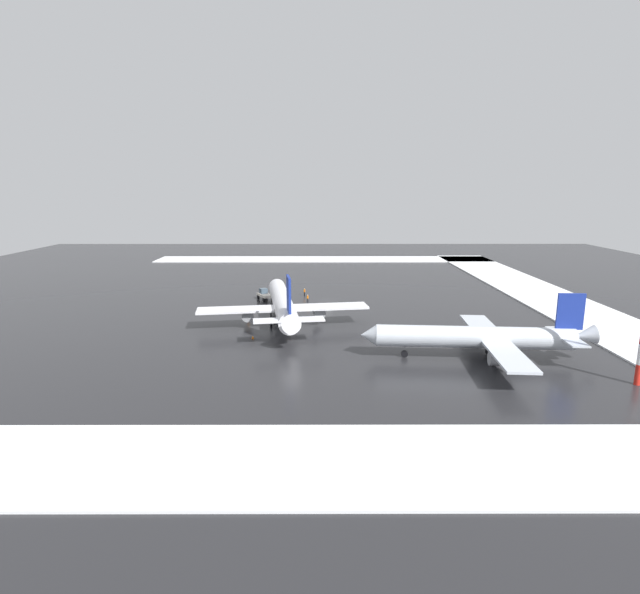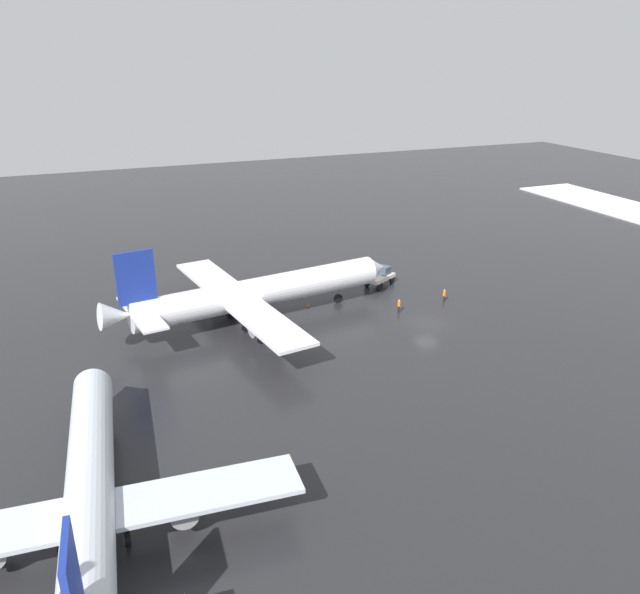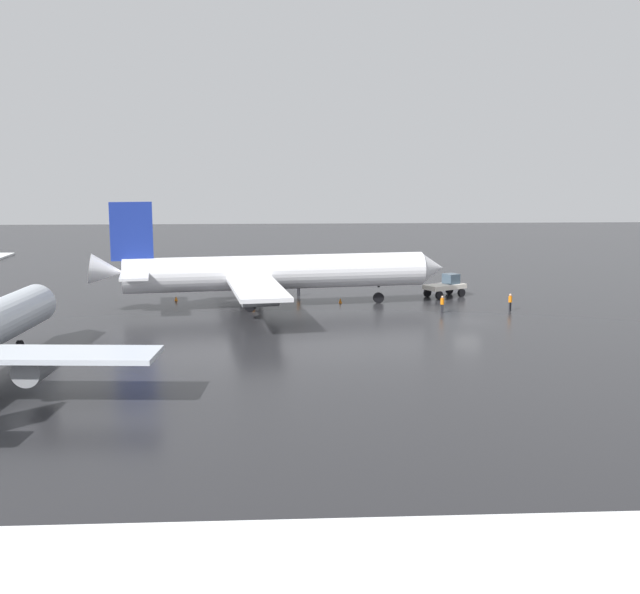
{
  "view_description": "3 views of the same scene",
  "coord_description": "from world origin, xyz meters",
  "px_view_note": "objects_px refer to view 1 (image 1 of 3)",
  "views": [
    {
      "loc": [
        -107.15,
        1.74,
        23.74
      ],
      "look_at": [
        -6.29,
        1.49,
        2.19
      ],
      "focal_mm": 28.0,
      "sensor_mm": 36.0,
      "label": 1
    },
    {
      "loc": [
        -37.31,
        -57.83,
        30.31
      ],
      "look_at": [
        -11.85,
        4.73,
        3.4
      ],
      "focal_mm": 35.0,
      "sensor_mm": 36.0,
      "label": 2
    },
    {
      "loc": [
        -17.92,
        -72.98,
        14.82
      ],
      "look_at": [
        -13.79,
        2.2,
        2.04
      ],
      "focal_mm": 45.0,
      "sensor_mm": 36.0,
      "label": 3
    }
  ],
  "objects_px": {
    "airplane_foreground_jet": "(480,337)",
    "traffic_cone_wingtip_side": "(253,337)",
    "traffic_cone_mid_line": "(290,324)",
    "ground_crew_beside_wing": "(248,313)",
    "traffic_cone_near_nose": "(276,312)",
    "airplane_distant_tail": "(283,304)",
    "pushback_tug": "(265,294)",
    "ground_crew_by_nose_gear": "(305,292)",
    "ground_crew_near_tug": "(308,298)"
  },
  "relations": [
    {
      "from": "airplane_distant_tail",
      "to": "ground_crew_beside_wing",
      "type": "distance_m",
      "value": 7.98
    },
    {
      "from": "airplane_distant_tail",
      "to": "ground_crew_near_tug",
      "type": "distance_m",
      "value": 17.85
    },
    {
      "from": "ground_crew_beside_wing",
      "to": "traffic_cone_near_nose",
      "type": "xyz_separation_m",
      "value": [
        4.28,
        -4.89,
        -0.7
      ]
    },
    {
      "from": "pushback_tug",
      "to": "ground_crew_near_tug",
      "type": "relative_size",
      "value": 2.98
    },
    {
      "from": "airplane_distant_tail",
      "to": "ground_crew_by_nose_gear",
      "type": "xyz_separation_m",
      "value": [
        24.23,
        -3.29,
        -2.63
      ]
    },
    {
      "from": "ground_crew_by_nose_gear",
      "to": "ground_crew_near_tug",
      "type": "distance_m",
      "value": 7.13
    },
    {
      "from": "airplane_distant_tail",
      "to": "pushback_tug",
      "type": "bearing_deg",
      "value": 7.11
    },
    {
      "from": "airplane_foreground_jet",
      "to": "ground_crew_near_tug",
      "type": "height_order",
      "value": "airplane_foreground_jet"
    },
    {
      "from": "airplane_foreground_jet",
      "to": "traffic_cone_mid_line",
      "type": "bearing_deg",
      "value": -29.17
    },
    {
      "from": "ground_crew_near_tug",
      "to": "traffic_cone_mid_line",
      "type": "distance_m",
      "value": 18.9
    },
    {
      "from": "traffic_cone_wingtip_side",
      "to": "airplane_foreground_jet",
      "type": "bearing_deg",
      "value": -106.61
    },
    {
      "from": "pushback_tug",
      "to": "ground_crew_by_nose_gear",
      "type": "relative_size",
      "value": 2.98
    },
    {
      "from": "airplane_distant_tail",
      "to": "ground_crew_beside_wing",
      "type": "relative_size",
      "value": 21.45
    },
    {
      "from": "ground_crew_by_nose_gear",
      "to": "ground_crew_near_tug",
      "type": "bearing_deg",
      "value": -127.67
    },
    {
      "from": "airplane_foreground_jet",
      "to": "pushback_tug",
      "type": "relative_size",
      "value": 6.51
    },
    {
      "from": "traffic_cone_near_nose",
      "to": "traffic_cone_mid_line",
      "type": "xyz_separation_m",
      "value": [
        -9.06,
        -3.35,
        0.0
      ]
    },
    {
      "from": "airplane_foreground_jet",
      "to": "pushback_tug",
      "type": "height_order",
      "value": "airplane_foreground_jet"
    },
    {
      "from": "traffic_cone_near_nose",
      "to": "airplane_foreground_jet",
      "type": "bearing_deg",
      "value": -131.26
    },
    {
      "from": "traffic_cone_near_nose",
      "to": "airplane_distant_tail",
      "type": "bearing_deg",
      "value": -165.81
    },
    {
      "from": "ground_crew_beside_wing",
      "to": "airplane_foreground_jet",
      "type": "bearing_deg",
      "value": -3.61
    },
    {
      "from": "airplane_distant_tail",
      "to": "ground_crew_beside_wing",
      "type": "height_order",
      "value": "airplane_distant_tail"
    },
    {
      "from": "airplane_distant_tail",
      "to": "traffic_cone_wingtip_side",
      "type": "distance_m",
      "value": 11.35
    },
    {
      "from": "airplane_distant_tail",
      "to": "ground_crew_by_nose_gear",
      "type": "bearing_deg",
      "value": -16.06
    },
    {
      "from": "ground_crew_by_nose_gear",
      "to": "traffic_cone_wingtip_side",
      "type": "height_order",
      "value": "ground_crew_by_nose_gear"
    },
    {
      "from": "pushback_tug",
      "to": "traffic_cone_wingtip_side",
      "type": "relative_size",
      "value": 9.25
    },
    {
      "from": "airplane_distant_tail",
      "to": "ground_crew_near_tug",
      "type": "relative_size",
      "value": 21.45
    },
    {
      "from": "traffic_cone_near_nose",
      "to": "traffic_cone_mid_line",
      "type": "height_order",
      "value": "same"
    },
    {
      "from": "ground_crew_near_tug",
      "to": "traffic_cone_mid_line",
      "type": "height_order",
      "value": "ground_crew_near_tug"
    },
    {
      "from": "traffic_cone_near_nose",
      "to": "pushback_tug",
      "type": "bearing_deg",
      "value": 16.21
    },
    {
      "from": "ground_crew_by_nose_gear",
      "to": "traffic_cone_near_nose",
      "type": "relative_size",
      "value": 3.11
    },
    {
      "from": "airplane_distant_tail",
      "to": "traffic_cone_wingtip_side",
      "type": "height_order",
      "value": "airplane_distant_tail"
    },
    {
      "from": "ground_crew_by_nose_gear",
      "to": "airplane_distant_tail",
      "type": "bearing_deg",
      "value": -142.43
    },
    {
      "from": "ground_crew_by_nose_gear",
      "to": "traffic_cone_wingtip_side",
      "type": "xyz_separation_m",
      "value": [
        -34.23,
        7.5,
        -0.7
      ]
    },
    {
      "from": "traffic_cone_mid_line",
      "to": "traffic_cone_wingtip_side",
      "type": "xyz_separation_m",
      "value": [
        -8.47,
        5.66,
        0.0
      ]
    },
    {
      "from": "traffic_cone_near_nose",
      "to": "traffic_cone_mid_line",
      "type": "distance_m",
      "value": 9.66
    },
    {
      "from": "airplane_foreground_jet",
      "to": "traffic_cone_near_nose",
      "type": "xyz_separation_m",
      "value": [
        27.61,
        31.47,
        -2.97
      ]
    },
    {
      "from": "ground_crew_by_nose_gear",
      "to": "traffic_cone_mid_line",
      "type": "xyz_separation_m",
      "value": [
        -25.76,
        1.84,
        -0.7
      ]
    },
    {
      "from": "pushback_tug",
      "to": "ground_crew_by_nose_gear",
      "type": "bearing_deg",
      "value": -91.3
    },
    {
      "from": "traffic_cone_near_nose",
      "to": "traffic_cone_wingtip_side",
      "type": "distance_m",
      "value": 17.68
    },
    {
      "from": "airplane_distant_tail",
      "to": "traffic_cone_mid_line",
      "type": "xyz_separation_m",
      "value": [
        -1.53,
        -1.45,
        -3.33
      ]
    },
    {
      "from": "airplane_foreground_jet",
      "to": "traffic_cone_wingtip_side",
      "type": "bearing_deg",
      "value": -12.38
    },
    {
      "from": "ground_crew_beside_wing",
      "to": "traffic_cone_wingtip_side",
      "type": "xyz_separation_m",
      "value": [
        -13.24,
        -2.58,
        -0.7
      ]
    },
    {
      "from": "airplane_foreground_jet",
      "to": "ground_crew_beside_wing",
      "type": "relative_size",
      "value": 19.37
    },
    {
      "from": "ground_crew_near_tug",
      "to": "traffic_cone_mid_line",
      "type": "bearing_deg",
      "value": 158.16
    },
    {
      "from": "airplane_distant_tail",
      "to": "ground_crew_near_tug",
      "type": "xyz_separation_m",
      "value": [
        17.16,
        -4.16,
        -2.63
      ]
    },
    {
      "from": "ground_crew_near_tug",
      "to": "ground_crew_by_nose_gear",
      "type": "bearing_deg",
      "value": -6.53
    },
    {
      "from": "airplane_foreground_jet",
      "to": "ground_crew_by_nose_gear",
      "type": "height_order",
      "value": "airplane_foreground_jet"
    },
    {
      "from": "ground_crew_near_tug",
      "to": "airplane_foreground_jet",
      "type": "bearing_deg",
      "value": -159.25
    },
    {
      "from": "airplane_distant_tail",
      "to": "traffic_cone_near_nose",
      "type": "bearing_deg",
      "value": 5.86
    },
    {
      "from": "airplane_foreground_jet",
      "to": "ground_crew_by_nose_gear",
      "type": "distance_m",
      "value": 51.56
    }
  ]
}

